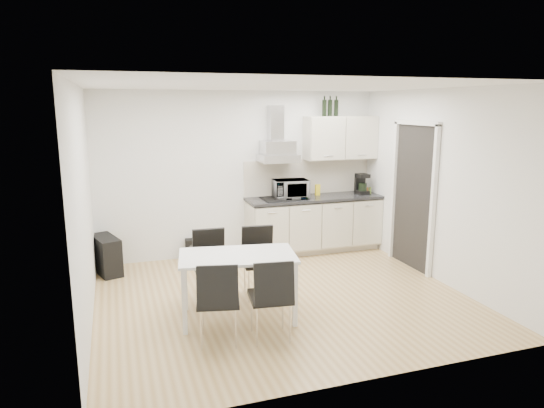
% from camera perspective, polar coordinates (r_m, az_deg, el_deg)
% --- Properties ---
extents(ground, '(4.50, 4.50, 0.00)m').
position_cam_1_polar(ground, '(6.22, 1.20, -10.93)').
color(ground, tan).
rests_on(ground, ground).
extents(wall_back, '(4.50, 0.10, 2.60)m').
position_cam_1_polar(wall_back, '(7.74, -3.71, 3.54)').
color(wall_back, white).
rests_on(wall_back, ground).
extents(wall_front, '(4.50, 0.10, 2.60)m').
position_cam_1_polar(wall_front, '(4.07, 10.74, -4.08)').
color(wall_front, white).
rests_on(wall_front, ground).
extents(wall_left, '(0.10, 4.00, 2.60)m').
position_cam_1_polar(wall_left, '(5.53, -21.29, -0.50)').
color(wall_left, white).
rests_on(wall_left, ground).
extents(wall_right, '(0.10, 4.00, 2.60)m').
position_cam_1_polar(wall_right, '(6.92, 19.11, 1.96)').
color(wall_right, white).
rests_on(wall_right, ground).
extents(ceiling, '(4.50, 4.50, 0.00)m').
position_cam_1_polar(ceiling, '(5.75, 1.32, 13.76)').
color(ceiling, white).
rests_on(ceiling, wall_back).
extents(doorway, '(0.08, 1.04, 2.10)m').
position_cam_1_polar(doorway, '(7.38, 16.17, 0.73)').
color(doorway, white).
rests_on(doorway, ground).
extents(kitchenette, '(2.22, 0.64, 2.52)m').
position_cam_1_polar(kitchenette, '(7.95, 5.17, 0.30)').
color(kitchenette, beige).
rests_on(kitchenette, ground).
extents(dining_table, '(1.38, 0.92, 0.75)m').
position_cam_1_polar(dining_table, '(5.45, -4.07, -6.87)').
color(dining_table, white).
rests_on(dining_table, ground).
extents(chair_far_left, '(0.46, 0.52, 0.88)m').
position_cam_1_polar(chair_far_left, '(6.01, -7.15, -7.38)').
color(chair_far_left, black).
rests_on(chair_far_left, ground).
extents(chair_far_right, '(0.49, 0.55, 0.88)m').
position_cam_1_polar(chair_far_right, '(6.10, -1.41, -6.98)').
color(chair_far_right, black).
rests_on(chair_far_right, ground).
extents(chair_near_left, '(0.54, 0.58, 0.88)m').
position_cam_1_polar(chair_near_left, '(5.01, -6.35, -11.30)').
color(chair_near_left, black).
rests_on(chair_near_left, ground).
extents(chair_near_right, '(0.50, 0.55, 0.88)m').
position_cam_1_polar(chair_near_right, '(5.07, -0.21, -10.97)').
color(chair_near_right, black).
rests_on(chair_near_right, ground).
extents(guitar_amp, '(0.46, 0.70, 0.54)m').
position_cam_1_polar(guitar_amp, '(7.38, -18.91, -5.69)').
color(guitar_amp, black).
rests_on(guitar_amp, ground).
extents(floor_speaker, '(0.21, 0.19, 0.32)m').
position_cam_1_polar(floor_speaker, '(7.72, -9.42, -5.28)').
color(floor_speaker, black).
rests_on(floor_speaker, ground).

